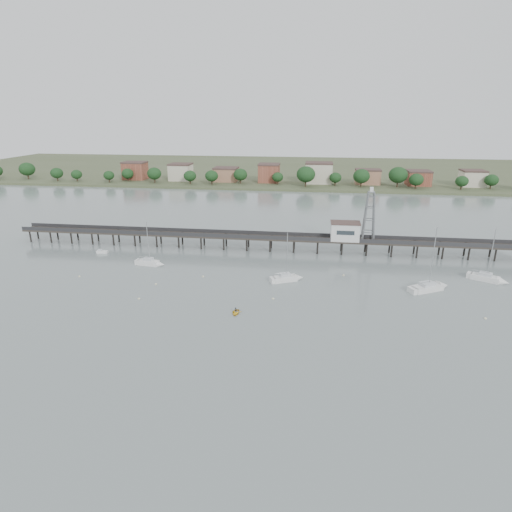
{
  "coord_description": "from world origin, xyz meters",
  "views": [
    {
      "loc": [
        15.42,
        -61.53,
        39.25
      ],
      "look_at": [
        1.48,
        42.0,
        4.0
      ],
      "focal_mm": 30.0,
      "sensor_mm": 36.0,
      "label": 1
    }
  ],
  "objects_px": {
    "lattice_tower": "(369,217)",
    "sailboat_c": "(289,278)",
    "white_tender": "(102,252)",
    "yellow_dinghy": "(236,313)",
    "sailboat_b": "(152,263)",
    "pier": "(259,237)",
    "sailboat_e": "(491,279)",
    "sailboat_d": "(433,287)"
  },
  "relations": [
    {
      "from": "lattice_tower",
      "to": "sailboat_b",
      "type": "xyz_separation_m",
      "value": [
        -58.32,
        -17.77,
        -10.46
      ]
    },
    {
      "from": "sailboat_e",
      "to": "white_tender",
      "type": "bearing_deg",
      "value": -155.98
    },
    {
      "from": "pier",
      "to": "white_tender",
      "type": "relative_size",
      "value": 46.79
    },
    {
      "from": "sailboat_b",
      "to": "white_tender",
      "type": "bearing_deg",
      "value": 162.7
    },
    {
      "from": "pier",
      "to": "sailboat_e",
      "type": "bearing_deg",
      "value": -16.87
    },
    {
      "from": "pier",
      "to": "sailboat_b",
      "type": "height_order",
      "value": "sailboat_b"
    },
    {
      "from": "sailboat_d",
      "to": "white_tender",
      "type": "distance_m",
      "value": 90.59
    },
    {
      "from": "sailboat_b",
      "to": "sailboat_d",
      "type": "bearing_deg",
      "value": 0.81
    },
    {
      "from": "sailboat_b",
      "to": "lattice_tower",
      "type": "bearing_deg",
      "value": 23.55
    },
    {
      "from": "lattice_tower",
      "to": "white_tender",
      "type": "xyz_separation_m",
      "value": [
        -76.74,
        -9.61,
        -10.72
      ]
    },
    {
      "from": "sailboat_d",
      "to": "sailboat_b",
      "type": "xyz_separation_m",
      "value": [
        -70.85,
        7.19,
        0.02
      ]
    },
    {
      "from": "yellow_dinghy",
      "to": "sailboat_d",
      "type": "bearing_deg",
      "value": 26.29
    },
    {
      "from": "white_tender",
      "to": "pier",
      "type": "bearing_deg",
      "value": 9.72
    },
    {
      "from": "yellow_dinghy",
      "to": "white_tender",
      "type": "bearing_deg",
      "value": 146.89
    },
    {
      "from": "white_tender",
      "to": "yellow_dinghy",
      "type": "height_order",
      "value": "yellow_dinghy"
    },
    {
      "from": "yellow_dinghy",
      "to": "lattice_tower",
      "type": "bearing_deg",
      "value": 57.87
    },
    {
      "from": "sailboat_d",
      "to": "sailboat_e",
      "type": "height_order",
      "value": "sailboat_d"
    },
    {
      "from": "lattice_tower",
      "to": "sailboat_b",
      "type": "distance_m",
      "value": 61.85
    },
    {
      "from": "lattice_tower",
      "to": "sailboat_d",
      "type": "xyz_separation_m",
      "value": [
        12.53,
        -24.96,
        -10.47
      ]
    },
    {
      "from": "pier",
      "to": "white_tender",
      "type": "bearing_deg",
      "value": -168.01
    },
    {
      "from": "sailboat_c",
      "to": "white_tender",
      "type": "height_order",
      "value": "sailboat_c"
    },
    {
      "from": "sailboat_c",
      "to": "sailboat_d",
      "type": "bearing_deg",
      "value": -26.83
    },
    {
      "from": "sailboat_c",
      "to": "yellow_dinghy",
      "type": "xyz_separation_m",
      "value": [
        -9.85,
        -19.53,
        -0.64
      ]
    },
    {
      "from": "pier",
      "to": "yellow_dinghy",
      "type": "bearing_deg",
      "value": -89.09
    },
    {
      "from": "yellow_dinghy",
      "to": "sailboat_e",
      "type": "bearing_deg",
      "value": 26.66
    },
    {
      "from": "sailboat_b",
      "to": "white_tender",
      "type": "xyz_separation_m",
      "value": [
        -18.43,
        8.17,
        -0.27
      ]
    },
    {
      "from": "sailboat_c",
      "to": "yellow_dinghy",
      "type": "bearing_deg",
      "value": -141.76
    },
    {
      "from": "lattice_tower",
      "to": "sailboat_c",
      "type": "xyz_separation_m",
      "value": [
        -20.96,
        -23.88,
        -10.46
      ]
    },
    {
      "from": "sailboat_d",
      "to": "sailboat_b",
      "type": "bearing_deg",
      "value": 145.75
    },
    {
      "from": "yellow_dinghy",
      "to": "sailboat_b",
      "type": "bearing_deg",
      "value": 140.25
    },
    {
      "from": "pier",
      "to": "yellow_dinghy",
      "type": "relative_size",
      "value": 51.82
    },
    {
      "from": "sailboat_d",
      "to": "sailboat_c",
      "type": "xyz_separation_m",
      "value": [
        -33.49,
        1.08,
        0.02
      ]
    },
    {
      "from": "pier",
      "to": "sailboat_b",
      "type": "relative_size",
      "value": 11.94
    },
    {
      "from": "sailboat_d",
      "to": "white_tender",
      "type": "height_order",
      "value": "sailboat_d"
    },
    {
      "from": "pier",
      "to": "sailboat_c",
      "type": "bearing_deg",
      "value": -66.18
    },
    {
      "from": "lattice_tower",
      "to": "sailboat_d",
      "type": "distance_m",
      "value": 29.83
    },
    {
      "from": "white_tender",
      "to": "sailboat_d",
      "type": "bearing_deg",
      "value": -12.02
    },
    {
      "from": "sailboat_d",
      "to": "sailboat_c",
      "type": "bearing_deg",
      "value": 149.69
    },
    {
      "from": "sailboat_e",
      "to": "white_tender",
      "type": "xyz_separation_m",
      "value": [
        -104.58,
        8.39,
        -0.26
      ]
    },
    {
      "from": "sailboat_c",
      "to": "white_tender",
      "type": "distance_m",
      "value": 57.59
    },
    {
      "from": "sailboat_d",
      "to": "sailboat_b",
      "type": "height_order",
      "value": "sailboat_d"
    },
    {
      "from": "sailboat_e",
      "to": "white_tender",
      "type": "height_order",
      "value": "sailboat_e"
    }
  ]
}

